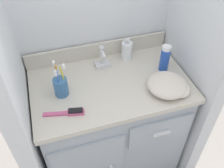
% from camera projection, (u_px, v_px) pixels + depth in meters
% --- Properties ---
extents(ground_plane, '(6.00, 6.00, 0.00)m').
position_uv_depth(ground_plane, '(111.00, 157.00, 1.95)').
color(ground_plane, slate).
extents(wall_back, '(1.07, 0.08, 2.20)m').
position_uv_depth(wall_back, '(94.00, 7.00, 1.41)').
color(wall_back, silver).
rests_on(wall_back, ground_plane).
extents(wall_left, '(0.08, 0.62, 2.20)m').
position_uv_depth(wall_left, '(2.00, 55.00, 1.08)').
color(wall_left, silver).
rests_on(wall_left, ground_plane).
extents(wall_right, '(0.08, 0.62, 2.20)m').
position_uv_depth(wall_right, '(201.00, 21.00, 1.30)').
color(wall_right, silver).
rests_on(wall_right, ground_plane).
extents(vanity, '(0.89, 0.56, 0.79)m').
position_uv_depth(vanity, '(111.00, 125.00, 1.66)').
color(vanity, '#9EA8B2').
rests_on(vanity, ground_plane).
extents(backsplash, '(0.89, 0.02, 0.10)m').
position_uv_depth(backsplash, '(98.00, 50.00, 1.55)').
color(backsplash, beige).
rests_on(backsplash, vanity).
extents(sink_faucet, '(0.09, 0.09, 0.14)m').
position_uv_depth(sink_faucet, '(102.00, 59.00, 1.48)').
color(sink_faucet, silver).
rests_on(sink_faucet, vanity).
extents(toothbrush_cup, '(0.08, 0.08, 0.20)m').
position_uv_depth(toothbrush_cup, '(61.00, 86.00, 1.31)').
color(toothbrush_cup, teal).
rests_on(toothbrush_cup, vanity).
extents(soap_dispenser, '(0.07, 0.07, 0.15)m').
position_uv_depth(soap_dispenser, '(127.00, 50.00, 1.53)').
color(soap_dispenser, white).
rests_on(soap_dispenser, vanity).
extents(shaving_cream_can, '(0.05, 0.05, 0.17)m').
position_uv_depth(shaving_cream_can, '(165.00, 58.00, 1.44)').
color(shaving_cream_can, '#234CB2').
rests_on(shaving_cream_can, vanity).
extents(hairbrush, '(0.20, 0.07, 0.03)m').
position_uv_depth(hairbrush, '(70.00, 112.00, 1.23)').
color(hairbrush, '#C1517F').
rests_on(hairbrush, vanity).
extents(hand_towel, '(0.22, 0.21, 0.07)m').
position_uv_depth(hand_towel, '(169.00, 85.00, 1.34)').
color(hand_towel, beige).
rests_on(hand_towel, vanity).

